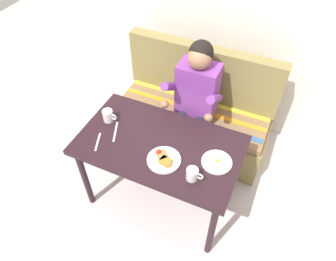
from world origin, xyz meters
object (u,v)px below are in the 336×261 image
(couch, at_px, (194,116))
(coffee_mug_second, at_px, (108,115))
(fork, at_px, (98,142))
(coffee_mug, at_px, (193,174))
(person, at_px, (194,96))
(knife, at_px, (115,132))
(plate_breakfast, at_px, (164,159))
(plate_eggs, at_px, (217,162))
(table, at_px, (160,150))

(couch, xyz_separation_m, coffee_mug_second, (-0.46, -0.71, 0.45))
(fork, bearing_deg, coffee_mug, -21.96)
(person, distance_m, coffee_mug, 0.83)
(coffee_mug_second, height_order, knife, coffee_mug_second)
(person, distance_m, fork, 0.90)
(coffee_mug_second, xyz_separation_m, fork, (0.05, -0.23, -0.05))
(person, relative_size, fork, 7.13)
(plate_breakfast, height_order, coffee_mug, coffee_mug)
(plate_eggs, bearing_deg, coffee_mug_second, 176.80)
(coffee_mug, relative_size, fork, 0.69)
(plate_breakfast, bearing_deg, person, 93.78)
(plate_breakfast, relative_size, plate_eggs, 1.12)
(plate_breakfast, bearing_deg, coffee_mug_second, 161.48)
(couch, distance_m, coffee_mug, 1.10)
(coffee_mug_second, distance_m, knife, 0.15)
(table, xyz_separation_m, couch, (0.00, 0.76, -0.32))
(plate_eggs, height_order, coffee_mug, coffee_mug)
(coffee_mug, bearing_deg, fork, 179.02)
(plate_breakfast, bearing_deg, coffee_mug, -13.51)
(table, bearing_deg, plate_eggs, 0.51)
(table, relative_size, plate_eggs, 5.66)
(coffee_mug, bearing_deg, table, 150.06)
(coffee_mug, xyz_separation_m, knife, (-0.68, 0.15, -0.04))
(person, height_order, plate_eggs, person)
(table, xyz_separation_m, person, (0.05, 0.59, 0.09))
(table, bearing_deg, couch, 90.00)
(coffee_mug, height_order, fork, coffee_mug)
(plate_breakfast, relative_size, coffee_mug_second, 2.01)
(table, relative_size, fork, 7.06)
(plate_eggs, height_order, fork, plate_eggs)
(person, xyz_separation_m, fork, (-0.46, -0.77, -0.01))
(table, bearing_deg, person, 85.44)
(coffee_mug_second, bearing_deg, coffee_mug, -17.07)
(plate_eggs, xyz_separation_m, knife, (-0.79, -0.04, -0.01))
(table, bearing_deg, fork, -157.14)
(coffee_mug, xyz_separation_m, fork, (-0.74, 0.01, -0.04))
(coffee_mug, bearing_deg, couch, 108.96)
(fork, bearing_deg, knife, 43.77)
(person, xyz_separation_m, coffee_mug, (0.28, -0.78, 0.04))
(table, height_order, fork, fork)
(coffee_mug_second, bearing_deg, plate_breakfast, -18.52)
(plate_eggs, height_order, knife, plate_eggs)
(coffee_mug_second, height_order, fork, coffee_mug_second)
(person, height_order, coffee_mug_second, person)
(table, bearing_deg, coffee_mug, -29.94)
(person, relative_size, coffee_mug_second, 10.27)
(coffee_mug, xyz_separation_m, coffee_mug_second, (-0.79, 0.24, 0.00))
(person, xyz_separation_m, plate_breakfast, (0.05, -0.72, 0.00))
(couch, height_order, plate_breakfast, couch)
(plate_eggs, bearing_deg, coffee_mug, -119.25)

